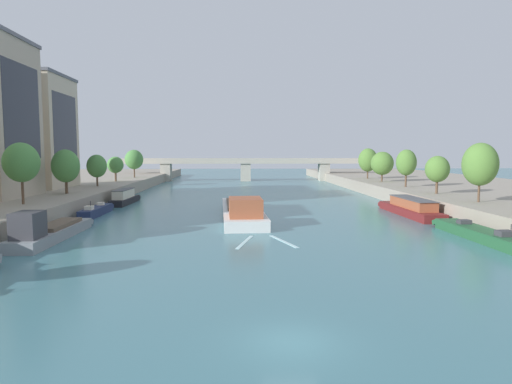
% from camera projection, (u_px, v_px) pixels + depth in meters
% --- Properties ---
extents(ground_plane, '(400.00, 400.00, 0.00)m').
position_uv_depth(ground_plane, '(291.00, 343.00, 19.22)').
color(ground_plane, '#42757F').
extents(quay_left, '(36.00, 170.00, 2.24)m').
position_uv_depth(quay_left, '(4.00, 196.00, 72.14)').
color(quay_left, gray).
rests_on(quay_left, ground).
extents(quay_right, '(36.00, 170.00, 2.24)m').
position_uv_depth(quay_right, '(488.00, 194.00, 75.54)').
color(quay_right, gray).
rests_on(quay_right, ground).
extents(barge_midriver, '(5.74, 24.55, 3.24)m').
position_uv_depth(barge_midriver, '(242.00, 210.00, 55.45)').
color(barge_midriver, silver).
rests_on(barge_midriver, ground).
extents(wake_behind_barge, '(5.60, 6.00, 0.03)m').
position_uv_depth(wake_behind_barge, '(264.00, 242.00, 40.73)').
color(wake_behind_barge, silver).
rests_on(wake_behind_barge, ground).
extents(moored_boat_left_far, '(2.97, 14.64, 3.26)m').
position_uv_depth(moored_boat_left_far, '(49.00, 231.00, 41.19)').
color(moored_boat_left_far, gray).
rests_on(moored_boat_left_far, ground).
extents(moored_boat_left_lone, '(1.74, 10.39, 2.19)m').
position_uv_depth(moored_boat_left_lone, '(97.00, 211.00, 57.88)').
color(moored_boat_left_lone, '#1E284C').
rests_on(moored_boat_left_lone, ground).
extents(moored_boat_left_downstream, '(2.52, 11.14, 2.39)m').
position_uv_depth(moored_boat_left_downstream, '(125.00, 198.00, 70.41)').
color(moored_boat_left_downstream, black).
rests_on(moored_boat_left_downstream, ground).
extents(moored_boat_right_gap_after, '(2.76, 14.21, 2.13)m').
position_uv_depth(moored_boat_right_gap_after, '(479.00, 233.00, 42.04)').
color(moored_boat_right_gap_after, '#235633').
rests_on(moored_boat_right_gap_after, ground).
extents(moored_boat_right_far, '(3.32, 15.94, 2.32)m').
position_uv_depth(moored_boat_right_far, '(410.00, 208.00, 57.83)').
color(moored_boat_right_far, maroon).
rests_on(moored_boat_right_far, ground).
extents(tree_left_midway, '(4.03, 4.03, 7.13)m').
position_uv_depth(tree_left_midway, '(21.00, 163.00, 50.77)').
color(tree_left_midway, brown).
rests_on(tree_left_midway, quay_left).
extents(tree_left_past_mid, '(3.94, 3.94, 6.41)m').
position_uv_depth(tree_left_past_mid, '(66.00, 166.00, 63.82)').
color(tree_left_past_mid, brown).
rests_on(tree_left_past_mid, quay_left).
extents(tree_left_second, '(3.46, 3.46, 5.58)m').
position_uv_depth(tree_left_second, '(97.00, 166.00, 77.96)').
color(tree_left_second, brown).
rests_on(tree_left_second, quay_left).
extents(tree_left_third, '(3.27, 3.27, 5.09)m').
position_uv_depth(tree_left_third, '(115.00, 165.00, 90.62)').
color(tree_left_third, brown).
rests_on(tree_left_third, quay_left).
extents(tree_left_nearest, '(4.26, 4.26, 6.55)m').
position_uv_depth(tree_left_nearest, '(134.00, 160.00, 104.19)').
color(tree_left_nearest, brown).
rests_on(tree_left_nearest, quay_left).
extents(tree_right_nearest, '(4.11, 4.11, 7.15)m').
position_uv_depth(tree_right_nearest, '(480.00, 164.00, 52.82)').
color(tree_right_nearest, brown).
rests_on(tree_right_nearest, quay_right).
extents(tree_right_far, '(3.42, 3.42, 5.49)m').
position_uv_depth(tree_right_far, '(437.00, 169.00, 63.74)').
color(tree_right_far, brown).
rests_on(tree_right_far, quay_right).
extents(tree_right_past_mid, '(3.46, 3.46, 6.47)m').
position_uv_depth(tree_right_past_mid, '(406.00, 163.00, 76.03)').
color(tree_right_past_mid, brown).
rests_on(tree_right_past_mid, quay_right).
extents(tree_right_midway, '(4.54, 4.54, 6.09)m').
position_uv_depth(tree_right_midway, '(382.00, 163.00, 89.62)').
color(tree_right_midway, brown).
rests_on(tree_right_midway, quay_right).
extents(tree_right_second, '(4.25, 4.25, 6.84)m').
position_uv_depth(tree_right_second, '(368.00, 160.00, 99.96)').
color(tree_right_second, brown).
rests_on(tree_right_second, quay_right).
extents(building_left_tall, '(11.51, 12.85, 18.97)m').
position_uv_depth(building_left_tall, '(32.00, 131.00, 74.08)').
color(building_left_tall, beige).
rests_on(building_left_tall, quay_left).
extents(bridge_far, '(69.12, 4.40, 6.48)m').
position_uv_depth(bridge_far, '(246.00, 166.00, 125.75)').
color(bridge_far, '#ADA899').
rests_on(bridge_far, ground).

